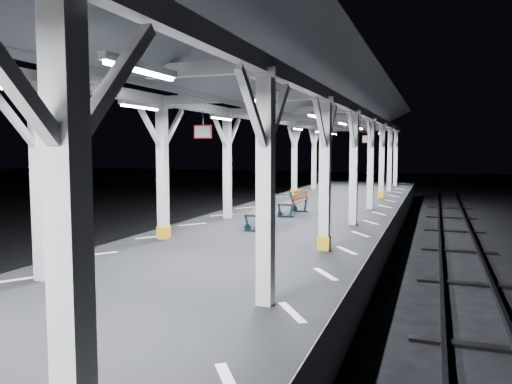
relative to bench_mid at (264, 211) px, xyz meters
The scene contains 9 objects.
ground 4.87m from the bench_mid, 86.44° to the right, with size 120.00×120.00×0.00m, color black.
platform 4.74m from the bench_mid, 86.44° to the right, with size 6.00×50.00×1.00m, color black.
hazard_stripes_left 5.13m from the bench_mid, 115.02° to the right, with size 1.00×48.00×0.01m, color silver.
hazard_stripes_right 5.40m from the bench_mid, 59.41° to the right, with size 1.00×48.00×0.01m, color silver.
track_left 6.75m from the bench_mid, 135.49° to the right, with size 2.20×60.00×0.16m.
track_right 7.17m from the bench_mid, 41.21° to the right, with size 2.20×60.00×0.16m.
canopy 5.59m from the bench_mid, 86.45° to the right, with size 5.40×49.00×4.65m.
bench_mid is the anchor object (origin of this frame).
bench_far 2.93m from the bench_mid, 87.51° to the left, with size 0.68×1.60×0.85m.
Camera 1 is at (4.24, -8.61, 3.24)m, focal length 35.00 mm.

